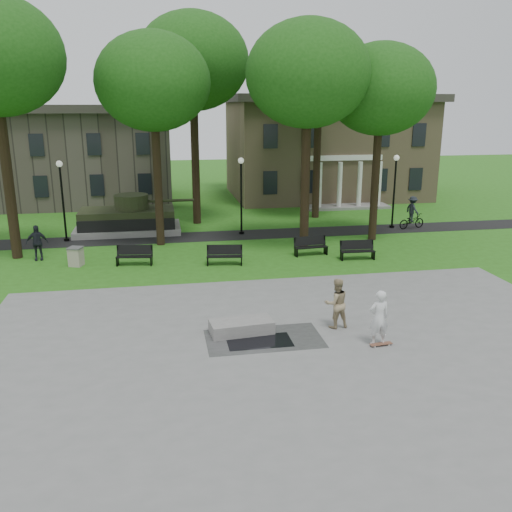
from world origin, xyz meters
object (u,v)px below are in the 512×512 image
at_px(concrete_block, 241,327).
at_px(park_bench_0, 134,255).
at_px(skateboarder, 379,318).
at_px(cyclist, 412,215).
at_px(trash_bin, 76,256).
at_px(friend_watching, 336,303).

bearing_deg(concrete_block, park_bench_0, 113.33).
bearing_deg(skateboarder, cyclist, -122.43).
bearing_deg(cyclist, skateboarder, 137.00).
bearing_deg(concrete_block, cyclist, 47.44).
xyz_separation_m(concrete_block, trash_bin, (-6.91, 9.68, 0.24)).
xyz_separation_m(skateboarder, park_bench_0, (-8.40, 11.11, -0.45)).
height_order(cyclist, park_bench_0, cyclist).
bearing_deg(trash_bin, park_bench_0, -6.63).
bearing_deg(park_bench_0, cyclist, 25.11).
distance_m(skateboarder, park_bench_0, 13.94).
bearing_deg(trash_bin, skateboarder, -45.44).
bearing_deg(trash_bin, cyclist, 13.70).
distance_m(concrete_block, cyclist, 19.89).
relative_size(concrete_block, park_bench_0, 1.19).
relative_size(concrete_block, trash_bin, 2.29).
relative_size(cyclist, trash_bin, 2.21).
distance_m(skateboarder, friend_watching, 1.89).
distance_m(park_bench_0, trash_bin, 2.89).
bearing_deg(friend_watching, trash_bin, -49.11).
bearing_deg(park_bench_0, trash_bin, -178.38).
height_order(concrete_block, friend_watching, friend_watching).
height_order(skateboarder, cyclist, cyclist).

